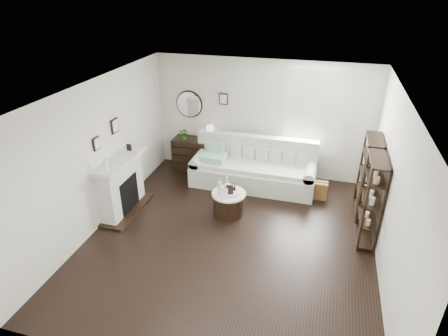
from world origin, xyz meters
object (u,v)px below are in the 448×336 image
(pedestal_table, at_px, (230,193))
(dresser, at_px, (197,154))
(drum_table, at_px, (229,203))
(sofa, at_px, (253,170))

(pedestal_table, bearing_deg, dresser, 127.12)
(pedestal_table, bearing_deg, drum_table, -152.10)
(pedestal_table, bearing_deg, sofa, 81.31)
(sofa, relative_size, dresser, 2.36)
(dresser, height_order, pedestal_table, dresser)
(dresser, relative_size, pedestal_table, 2.28)
(dresser, relative_size, drum_table, 1.74)
(dresser, bearing_deg, sofa, -14.64)
(dresser, xyz_separation_m, drum_table, (1.25, -1.70, -0.15))
(dresser, distance_m, drum_table, 2.11)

